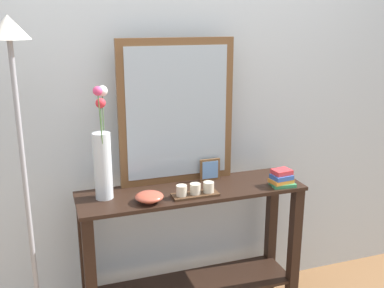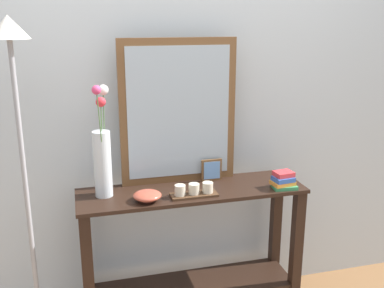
# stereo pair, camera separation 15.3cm
# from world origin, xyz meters

# --- Properties ---
(wall_back) EXTENTS (6.40, 0.08, 2.70)m
(wall_back) POSITION_xyz_m (0.00, 0.29, 1.35)
(wall_back) COLOR #B2BCC1
(wall_back) RESTS_ON ground
(console_table) EXTENTS (1.22, 0.35, 0.82)m
(console_table) POSITION_xyz_m (0.00, 0.00, 0.50)
(console_table) COLOR black
(console_table) RESTS_ON ground
(mirror_leaning) EXTENTS (0.64, 0.03, 0.79)m
(mirror_leaning) POSITION_xyz_m (-0.04, 0.14, 1.22)
(mirror_leaning) COLOR brown
(mirror_leaning) RESTS_ON console_table
(tall_vase_left) EXTENTS (0.10, 0.20, 0.59)m
(tall_vase_left) POSITION_xyz_m (-0.46, 0.04, 1.04)
(tall_vase_left) COLOR silver
(tall_vase_left) RESTS_ON console_table
(candle_tray) EXTENTS (0.24, 0.09, 0.07)m
(candle_tray) POSITION_xyz_m (-0.01, -0.09, 0.85)
(candle_tray) COLOR #472D1C
(candle_tray) RESTS_ON console_table
(picture_frame_small) EXTENTS (0.12, 0.01, 0.12)m
(picture_frame_small) POSITION_xyz_m (0.14, 0.10, 0.89)
(picture_frame_small) COLOR brown
(picture_frame_small) RESTS_ON console_table
(decorative_bowl) EXTENTS (0.14, 0.14, 0.05)m
(decorative_bowl) POSITION_xyz_m (-0.26, -0.09, 0.85)
(decorative_bowl) COLOR #B24C38
(decorative_bowl) RESTS_ON console_table
(book_stack) EXTENTS (0.14, 0.11, 0.09)m
(book_stack) POSITION_xyz_m (0.48, -0.11, 0.87)
(book_stack) COLOR #388E56
(book_stack) RESTS_ON console_table
(floor_lamp) EXTENTS (0.24, 0.24, 1.73)m
(floor_lamp) POSITION_xyz_m (-0.83, -0.07, 1.17)
(floor_lamp) COLOR #9E9EA3
(floor_lamp) RESTS_ON ground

